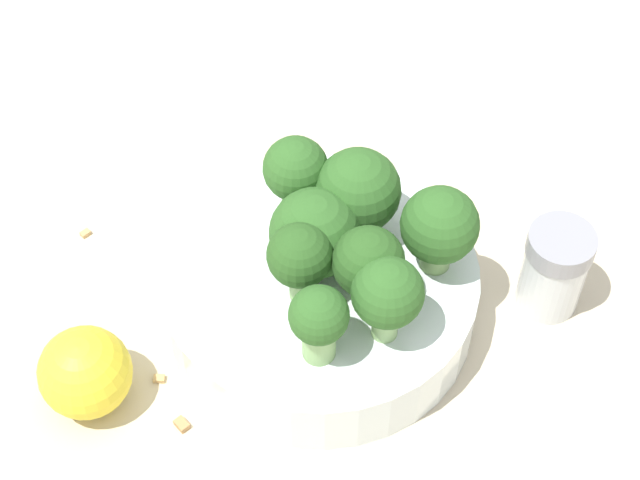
# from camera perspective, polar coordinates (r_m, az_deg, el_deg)

# --- Properties ---
(ground_plane) EXTENTS (3.00, 3.00, 0.00)m
(ground_plane) POSITION_cam_1_polar(r_m,az_deg,el_deg) (0.66, 0.00, -3.85)
(ground_plane) COLOR beige
(bowl) EXTENTS (0.19, 0.19, 0.04)m
(bowl) POSITION_cam_1_polar(r_m,az_deg,el_deg) (0.64, 0.00, -2.80)
(bowl) COLOR silver
(bowl) RESTS_ON ground_plane
(broccoli_floret_0) EXTENTS (0.04, 0.04, 0.06)m
(broccoli_floret_0) POSITION_cam_1_polar(r_m,az_deg,el_deg) (0.57, 3.62, -2.95)
(broccoli_floret_0) COLOR #8EB770
(broccoli_floret_0) RESTS_ON bowl
(broccoli_floret_1) EXTENTS (0.05, 0.05, 0.06)m
(broccoli_floret_1) POSITION_cam_1_polar(r_m,az_deg,el_deg) (0.62, 2.03, 2.59)
(broccoli_floret_1) COLOR #84AD66
(broccoli_floret_1) RESTS_ON bowl
(broccoli_floret_2) EXTENTS (0.04, 0.04, 0.06)m
(broccoli_floret_2) POSITION_cam_1_polar(r_m,az_deg,el_deg) (0.58, -1.08, -0.94)
(broccoli_floret_2) COLOR #84AD66
(broccoli_floret_2) RESTS_ON bowl
(broccoli_floret_3) EXTENTS (0.03, 0.03, 0.05)m
(broccoli_floret_3) POSITION_cam_1_polar(r_m,az_deg,el_deg) (0.57, -0.06, -4.31)
(broccoli_floret_3) COLOR #84AD66
(broccoli_floret_3) RESTS_ON bowl
(broccoli_floret_4) EXTENTS (0.05, 0.05, 0.05)m
(broccoli_floret_4) POSITION_cam_1_polar(r_m,az_deg,el_deg) (0.60, -0.13, 0.40)
(broccoli_floret_4) COLOR #8EB770
(broccoli_floret_4) RESTS_ON bowl
(broccoli_floret_5) EXTENTS (0.04, 0.04, 0.06)m
(broccoli_floret_5) POSITION_cam_1_polar(r_m,az_deg,el_deg) (0.62, -1.30, 3.62)
(broccoli_floret_5) COLOR #7A9E5B
(broccoli_floret_5) RESTS_ON bowl
(broccoli_floret_6) EXTENTS (0.04, 0.04, 0.06)m
(broccoli_floret_6) POSITION_cam_1_polar(r_m,az_deg,el_deg) (0.58, 2.59, -1.33)
(broccoli_floret_6) COLOR #7A9E5B
(broccoli_floret_6) RESTS_ON bowl
(broccoli_floret_7) EXTENTS (0.05, 0.05, 0.06)m
(broccoli_floret_7) POSITION_cam_1_polar(r_m,az_deg,el_deg) (0.60, 6.39, 0.68)
(broccoli_floret_7) COLOR #7A9E5B
(broccoli_floret_7) RESTS_ON bowl
(pepper_shaker) EXTENTS (0.04, 0.04, 0.06)m
(pepper_shaker) POSITION_cam_1_polar(r_m,az_deg,el_deg) (0.65, 12.39, -1.52)
(pepper_shaker) COLOR silver
(pepper_shaker) RESTS_ON ground_plane
(lemon_wedge) EXTENTS (0.05, 0.05, 0.05)m
(lemon_wedge) POSITION_cam_1_polar(r_m,az_deg,el_deg) (0.62, -12.34, -7.12)
(lemon_wedge) COLOR yellow
(lemon_wedge) RESTS_ON ground_plane
(almond_crumb_0) EXTENTS (0.01, 0.01, 0.01)m
(almond_crumb_0) POSITION_cam_1_polar(r_m,az_deg,el_deg) (0.70, 12.05, 0.26)
(almond_crumb_0) COLOR #AD7F4C
(almond_crumb_0) RESTS_ON ground_plane
(almond_crumb_1) EXTENTS (0.01, 0.01, 0.01)m
(almond_crumb_1) POSITION_cam_1_polar(r_m,az_deg,el_deg) (0.62, -7.40, -9.64)
(almond_crumb_1) COLOR #AD7F4C
(almond_crumb_1) RESTS_ON ground_plane
(almond_crumb_2) EXTENTS (0.01, 0.01, 0.01)m
(almond_crumb_2) POSITION_cam_1_polar(r_m,az_deg,el_deg) (0.64, -8.60, -7.25)
(almond_crumb_2) COLOR tan
(almond_crumb_2) RESTS_ON ground_plane
(almond_crumb_4) EXTENTS (0.01, 0.01, 0.01)m
(almond_crumb_4) POSITION_cam_1_polar(r_m,az_deg,el_deg) (0.71, -12.42, 0.42)
(almond_crumb_4) COLOR tan
(almond_crumb_4) RESTS_ON ground_plane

